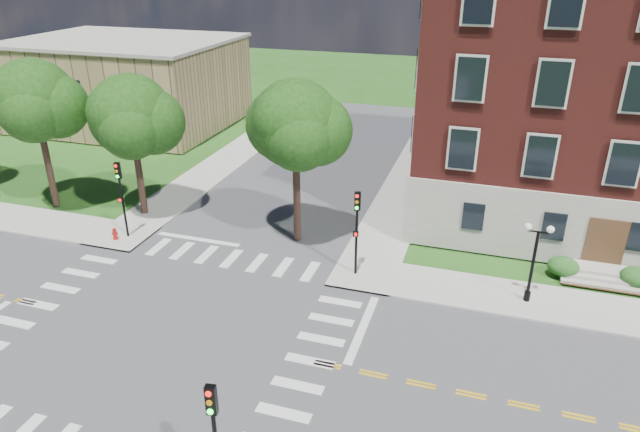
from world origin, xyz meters
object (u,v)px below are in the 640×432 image
(twin_lamp_west, at_px, (534,258))
(fire_hydrant, at_px, (115,234))
(traffic_signal_se, at_px, (214,432))
(traffic_signal_nw, at_px, (121,190))
(traffic_signal_ne, at_px, (357,223))

(twin_lamp_west, xyz_separation_m, fire_hydrant, (-23.88, -0.54, -2.06))
(traffic_signal_se, relative_size, fire_hydrant, 6.40)
(fire_hydrant, bearing_deg, traffic_signal_se, -45.40)
(fire_hydrant, bearing_deg, traffic_signal_nw, 50.50)
(traffic_signal_se, bearing_deg, traffic_signal_nw, 132.55)
(traffic_signal_ne, distance_m, fire_hydrant, 15.24)
(traffic_signal_ne, xyz_separation_m, twin_lamp_west, (8.89, 0.07, -0.66))
(traffic_signal_ne, bearing_deg, twin_lamp_west, 0.44)
(traffic_signal_nw, xyz_separation_m, twin_lamp_west, (23.41, -0.04, -0.66))
(twin_lamp_west, bearing_deg, fire_hydrant, -178.71)
(traffic_signal_se, relative_size, twin_lamp_west, 1.13)
(traffic_signal_se, relative_size, traffic_signal_nw, 1.00)
(traffic_signal_se, bearing_deg, traffic_signal_ne, 88.17)
(traffic_signal_ne, height_order, fire_hydrant, traffic_signal_ne)
(traffic_signal_ne, distance_m, twin_lamp_west, 8.92)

